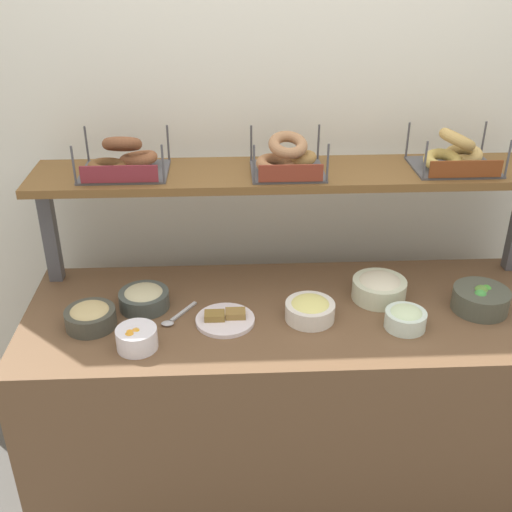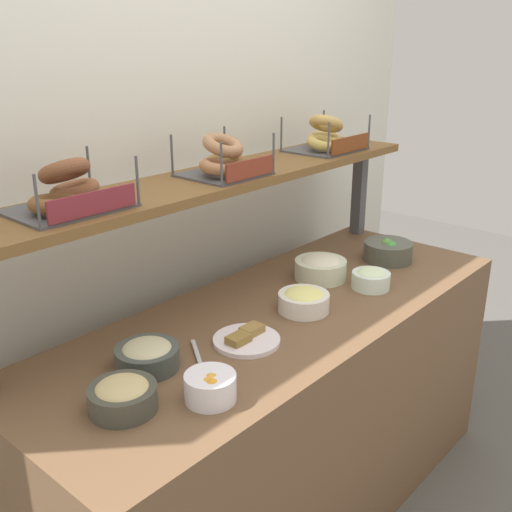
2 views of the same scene
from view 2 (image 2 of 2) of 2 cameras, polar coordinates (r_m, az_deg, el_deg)
ground_plane at (r=2.54m, az=2.08°, el=-22.78°), size 8.00×8.00×0.00m
back_wall at (r=2.30m, az=-8.25°, el=6.72°), size 3.12×0.06×2.40m
deli_counter at (r=2.27m, az=2.22°, el=-14.90°), size 1.92×0.70×0.85m
shelf_riser_right at (r=2.83m, az=9.71°, el=6.04°), size 0.05×0.05×0.40m
upper_shelf at (r=2.09m, az=-3.26°, el=7.33°), size 1.88×0.32×0.03m
bowl_hummus at (r=1.57m, az=-12.47°, el=-12.73°), size 0.17×0.17×0.08m
bowl_egg_salad at (r=2.04m, az=4.53°, el=-4.16°), size 0.17×0.17×0.08m
bowl_tuna_salad at (r=1.73m, az=-10.22°, el=-9.19°), size 0.18×0.18×0.08m
bowl_veggie_mix at (r=2.54m, az=12.34°, el=0.49°), size 0.20×0.20×0.09m
bowl_fruit_salad at (r=1.57m, az=-4.33°, el=-12.20°), size 0.13×0.13×0.08m
bowl_scallion_spread at (r=2.25m, az=10.80°, el=-2.09°), size 0.14×0.14×0.08m
bowl_potato_salad at (r=2.31m, az=6.12°, el=-1.06°), size 0.20×0.20×0.09m
serving_plate_white at (r=1.85m, az=-0.92°, el=-7.85°), size 0.21×0.21×0.04m
serving_spoon_near_plate at (r=1.75m, az=-5.36°, el=-9.76°), size 0.12×0.15×0.01m
bagel_basket_cinnamon_raisin at (r=1.71m, az=-17.42°, el=5.73°), size 0.31×0.27×0.15m
bagel_basket_everything at (r=2.05m, az=-3.09°, el=8.95°), size 0.29×0.27×0.14m
bagel_basket_sesame at (r=2.52m, az=6.62°, el=10.99°), size 0.30×0.26×0.16m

